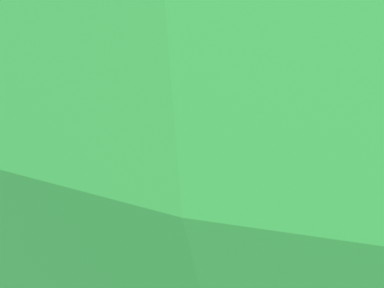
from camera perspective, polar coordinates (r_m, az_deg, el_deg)
ground_plane at (r=14.59m, az=-1.38°, el=-4.44°), size 80.00×80.00×0.00m
tour_bus at (r=9.36m, az=1.00°, el=-2.55°), size 9.32×2.82×3.25m
spectator_far_left at (r=12.20m, az=7.11°, el=-2.63°), size 0.58×0.35×1.68m
spectator_left at (r=12.02m, az=1.96°, el=-2.78°), size 0.57×0.38×1.69m
spectator_centre at (r=12.21m, az=-2.24°, el=-2.63°), size 0.58×0.35×1.67m
parked_motorcycle_silver at (r=11.34m, az=14.92°, el=-6.65°), size 2.05×0.58×0.99m
stunt_motorcycle at (r=18.39m, az=-6.34°, el=1.77°), size 1.89×1.11×1.66m
traffic_cone at (r=16.51m, az=-2.49°, el=-1.59°), size 0.34×0.34×0.63m
bay_line_a at (r=14.06m, az=15.21°, el=-5.38°), size 0.27×3.56×0.01m
bay_line_b at (r=14.27m, az=5.10°, el=-4.81°), size 0.28×3.80×0.01m
bay_line_c at (r=14.90m, az=-4.43°, el=-4.14°), size 0.33×4.89×0.01m
bay_line_d at (r=15.90m, az=-12.95°, el=-3.45°), size 0.30×4.29×0.01m
bay_line_e at (r=17.21m, az=-20.31°, el=-2.78°), size 0.32×4.65×0.01m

